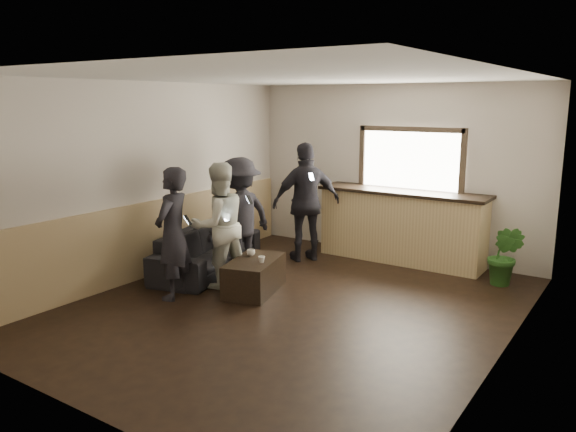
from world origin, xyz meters
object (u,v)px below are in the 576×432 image
Objects in this scene: bar_counter at (402,222)px; coffee_table at (254,276)px; person_d at (307,202)px; cup_a at (251,253)px; potted_plant at (505,256)px; sofa at (208,250)px; cup_b at (262,259)px; person_a at (173,234)px; person_b at (219,225)px; person_c at (240,215)px.

bar_counter reaches higher than coffee_table.
cup_a is at bearing 41.52° from person_d.
coffee_table is 1.17× the size of potted_plant.
sofa is 1.74m from person_d.
sofa reaches higher than cup_b.
cup_a is 1.12m from person_a.
cup_b is at bearing 113.04° from person_b.
cup_b is (0.31, -0.18, -0.00)m from cup_a.
bar_counter is 2.61m from person_c.
potted_plant is (2.57, 2.18, -0.06)m from cup_b.
person_c is (-0.89, 0.67, 0.37)m from cup_b.
person_d is at bearing -167.92° from person_b.
potted_plant reaches higher than coffee_table.
cup_b is 0.81m from person_b.
cup_b is 1.19m from person_a.
coffee_table is (1.18, -0.39, -0.09)m from sofa.
cup_a is at bearing 61.47° from person_c.
sofa is 1.43m from cup_b.
cup_a is 0.13× the size of potted_plant.
coffee_table is 0.58× the size of person_b.
potted_plant is at bearing 37.88° from coffee_table.
person_c is at bearing 163.84° from person_a.
person_d is (0.32, 1.77, 0.09)m from person_b.
person_d reaches higher than coffee_table.
bar_counter is 29.56× the size of cup_b.
person_a reaches higher than cup_a.
sofa is 1.26× the size of person_b.
sofa is at bearing -156.06° from potted_plant.
bar_counter is at bearing -60.97° from sofa.
sofa is 19.09× the size of cup_a.
person_c reaches higher than cup_b.
potted_plant is 0.50× the size of person_b.
cup_b is at bearing 64.96° from person_c.
person_d is at bearing 167.51° from person_c.
bar_counter is 3.04m from person_b.
person_a reaches higher than sofa.
potted_plant reaches higher than sofa.
coffee_table is at bearing -39.35° from cup_a.
sofa is at bearing 165.56° from cup_a.
cup_a is at bearing 136.70° from person_b.
person_b is at bearing 149.57° from person_a.
potted_plant is at bearing -12.83° from bar_counter.
sofa is at bearing -50.82° from person_c.
person_c is at bearing 143.02° from cup_b.
cup_a is 0.07× the size of person_c.
person_c is (-0.58, 0.50, 0.37)m from cup_a.
person_d is (-0.09, 1.58, 0.46)m from cup_a.
person_b is (-3.29, -2.19, 0.43)m from potted_plant.
person_b is (0.18, 0.69, 0.00)m from person_a.
person_b is at bearing -179.17° from cup_b.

